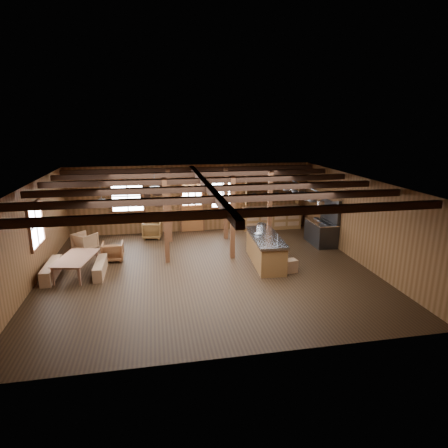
# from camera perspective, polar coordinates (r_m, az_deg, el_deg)

# --- Properties ---
(room) EXTENTS (10.04, 9.04, 2.84)m
(room) POSITION_cam_1_polar(r_m,az_deg,el_deg) (11.34, -2.59, -0.54)
(room) COLOR black
(room) RESTS_ON ground
(ceiling_joists) EXTENTS (9.80, 8.82, 0.18)m
(ceiling_joists) POSITION_cam_1_polar(r_m,az_deg,el_deg) (11.23, -2.80, 6.00)
(ceiling_joists) COLOR black
(ceiling_joists) RESTS_ON ceiling
(timber_posts) EXTENTS (3.95, 2.35, 2.80)m
(timber_posts) POSITION_cam_1_polar(r_m,az_deg,el_deg) (13.40, -1.65, 1.97)
(timber_posts) COLOR #4F2816
(timber_posts) RESTS_ON floor
(back_door) EXTENTS (1.02, 0.08, 2.15)m
(back_door) POSITION_cam_1_polar(r_m,az_deg,el_deg) (15.74, -4.86, 2.02)
(back_door) COLOR brown
(back_door) RESTS_ON floor
(window_back_left) EXTENTS (1.32, 0.06, 1.32)m
(window_back_left) POSITION_cam_1_polar(r_m,az_deg,el_deg) (15.57, -14.51, 4.14)
(window_back_left) COLOR white
(window_back_left) RESTS_ON wall_back
(window_back_right) EXTENTS (1.02, 0.06, 1.32)m
(window_back_right) POSITION_cam_1_polar(r_m,az_deg,el_deg) (15.78, -0.21, 4.78)
(window_back_right) COLOR white
(window_back_right) RESTS_ON wall_back
(window_left) EXTENTS (0.14, 1.24, 1.32)m
(window_left) POSITION_cam_1_polar(r_m,az_deg,el_deg) (12.17, -26.77, -0.13)
(window_left) COLOR white
(window_left) RESTS_ON wall_back
(notice_boards) EXTENTS (1.08, 0.03, 0.90)m
(notice_boards) POSITION_cam_1_polar(r_m,az_deg,el_deg) (15.52, -10.45, 4.49)
(notice_boards) COLOR silver
(notice_boards) RESTS_ON wall_back
(back_counter) EXTENTS (2.55, 0.60, 2.45)m
(back_counter) POSITION_cam_1_polar(r_m,az_deg,el_deg) (16.26, 7.26, 1.37)
(back_counter) COLOR brown
(back_counter) RESTS_ON floor
(pendant_lamps) EXTENTS (1.86, 2.36, 0.66)m
(pendant_lamps) POSITION_cam_1_polar(r_m,az_deg,el_deg) (12.03, -14.02, 4.12)
(pendant_lamps) COLOR #2F3032
(pendant_lamps) RESTS_ON ceiling
(pot_rack) EXTENTS (0.38, 3.00, 0.44)m
(pot_rack) POSITION_cam_1_polar(r_m,az_deg,el_deg) (12.20, 11.84, 4.51)
(pot_rack) COLOR #2F3032
(pot_rack) RESTS_ON ceiling
(kitchen_island) EXTENTS (1.03, 2.55, 1.20)m
(kitchen_island) POSITION_cam_1_polar(r_m,az_deg,el_deg) (12.28, 6.32, -3.87)
(kitchen_island) COLOR brown
(kitchen_island) RESTS_ON floor
(step_stool) EXTENTS (0.50, 0.39, 0.40)m
(step_stool) POSITION_cam_1_polar(r_m,az_deg,el_deg) (11.78, 10.02, -6.30)
(step_stool) COLOR brown
(step_stool) RESTS_ON floor
(commercial_range) EXTENTS (0.78, 1.50, 1.85)m
(commercial_range) POSITION_cam_1_polar(r_m,az_deg,el_deg) (14.58, 14.78, -0.64)
(commercial_range) COLOR #2F3032
(commercial_range) RESTS_ON floor
(dining_table) EXTENTS (1.23, 1.80, 0.58)m
(dining_table) POSITION_cam_1_polar(r_m,az_deg,el_deg) (12.16, -21.39, -6.03)
(dining_table) COLOR brown
(dining_table) RESTS_ON floor
(bench_wall) EXTENTS (0.30, 1.59, 0.44)m
(bench_wall) POSITION_cam_1_polar(r_m,az_deg,el_deg) (12.35, -24.79, -6.43)
(bench_wall) COLOR brown
(bench_wall) RESTS_ON floor
(bench_aisle) EXTENTS (0.27, 1.46, 0.40)m
(bench_aisle) POSITION_cam_1_polar(r_m,az_deg,el_deg) (12.08, -18.32, -6.33)
(bench_aisle) COLOR brown
(bench_aisle) RESTS_ON floor
(armchair_a) EXTENTS (0.68, 0.70, 0.63)m
(armchair_a) POSITION_cam_1_polar(r_m,az_deg,el_deg) (13.05, -16.60, -4.02)
(armchair_a) COLOR brown
(armchair_a) RESTS_ON floor
(armchair_b) EXTENTS (0.80, 0.82, 0.67)m
(armchair_b) POSITION_cam_1_polar(r_m,az_deg,el_deg) (15.15, -10.89, -0.89)
(armchair_b) COLOR brown
(armchair_b) RESTS_ON floor
(armchair_c) EXTENTS (0.98, 0.98, 0.64)m
(armchair_c) POSITION_cam_1_polar(r_m,az_deg,el_deg) (14.42, -20.41, -2.49)
(armchair_c) COLOR #946743
(armchair_c) RESTS_ON floor
(counter_pot) EXTENTS (0.31, 0.31, 0.19)m
(counter_pot) POSITION_cam_1_polar(r_m,az_deg,el_deg) (12.89, 5.75, -0.33)
(counter_pot) COLOR #B6B8BD
(counter_pot) RESTS_ON kitchen_island
(bowl) EXTENTS (0.31, 0.31, 0.06)m
(bowl) POSITION_cam_1_polar(r_m,az_deg,el_deg) (12.22, 5.18, -1.52)
(bowl) COLOR silver
(bowl) RESTS_ON kitchen_island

